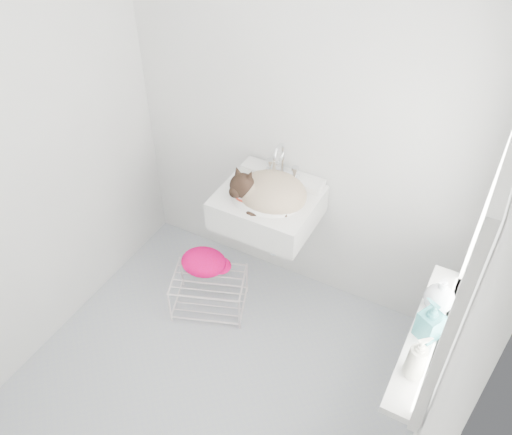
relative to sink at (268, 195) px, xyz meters
The scene contains 15 objects.
floor 1.13m from the sink, 84.43° to the right, with size 2.20×2.00×0.02m, color #A1A8AE.
back_wall 0.48m from the sink, 74.48° to the left, with size 2.20×0.02×2.50m, color white.
right_wall 1.44m from the sink, 32.26° to the right, with size 0.02×2.00×2.50m, color white.
left_wall 1.33m from the sink, 144.25° to the right, with size 0.02×2.00×2.50m, color white.
window_glass 1.37m from the sink, 25.02° to the right, with size 0.01×0.80×1.00m, color white.
window_frame 1.36m from the sink, 25.30° to the right, with size 0.04×0.90×1.10m, color white.
windowsill 1.21m from the sink, 26.52° to the right, with size 0.16×0.88×0.04m, color white.
sink is the anchor object (origin of this frame).
faucet 0.23m from the sink, 90.00° to the left, with size 0.21×0.15×0.21m, color silver, non-canonical shape.
cat 0.05m from the sink, 52.96° to the right, with size 0.47×0.40×0.27m.
wire_rack 0.80m from the sink, 133.81° to the right, with size 0.45×0.31×0.27m, color silver.
towel 0.68m from the sink, 146.36° to the right, with size 0.30×0.21×0.12m, color #D80005.
bottle_a 1.32m from the sink, 35.79° to the right, with size 0.07×0.07×0.19m, color beige.
bottle_b 1.21m from the sink, 27.29° to the right, with size 0.09×0.10×0.21m, color #296F72.
bottle_c 1.13m from the sink, 19.07° to the right, with size 0.14×0.14×0.18m, color white.
Camera 1 is at (1.02, -1.44, 2.80)m, focal length 37.66 mm.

